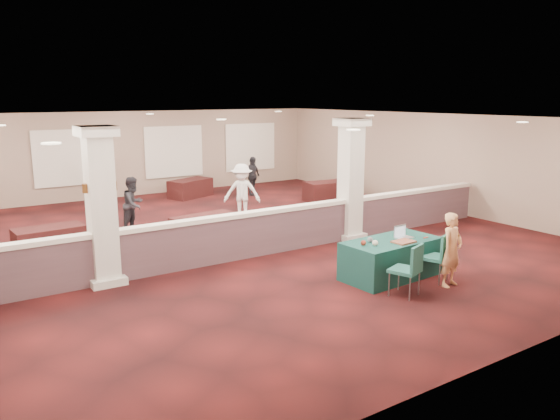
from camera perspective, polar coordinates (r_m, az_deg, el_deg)
ground at (r=14.39m, az=-5.88°, el=-3.38°), size 16.00×16.00×0.00m
wall_back at (r=21.42m, az=-16.03°, el=5.60°), size 16.00×0.04×3.20m
wall_front at (r=8.02m, az=21.60°, el=-4.70°), size 16.00×0.04×3.20m
wall_right at (r=19.08m, az=15.88°, el=4.89°), size 0.04×16.00×3.20m
ceiling at (r=13.90m, az=-6.16°, el=9.45°), size 16.00×16.00×0.02m
partition_wall at (r=12.98m, az=-2.84°, el=-2.43°), size 15.60×0.28×1.10m
column_left at (r=11.41m, az=-18.19°, el=0.49°), size 0.72×0.72×3.20m
column_right at (r=14.50m, az=7.38°, el=3.31°), size 0.72×0.72×3.20m
sconce_left at (r=11.28m, az=-19.67°, el=2.14°), size 0.12×0.12×0.18m
sconce_right at (r=11.42m, az=-16.95°, el=2.43°), size 0.12×0.12×0.18m
near_table at (r=11.77m, az=11.49°, el=-5.00°), size 2.16×1.18×0.81m
conf_chair_main at (r=11.67m, az=16.29°, el=-4.35°), size 0.65×0.65×1.03m
conf_chair_side at (r=10.67m, az=13.40°, el=-5.71°), size 0.65×0.66×1.03m
woman at (r=11.45m, az=17.51°, el=-3.99°), size 0.59×0.44×1.50m
far_table_front_left at (r=14.42m, az=-22.93°, el=-2.92°), size 1.65×0.91×0.65m
far_table_front_center at (r=14.41m, az=-7.74°, el=-1.96°), size 1.85×1.11×0.71m
far_table_front_right at (r=19.94m, az=5.14°, el=1.97°), size 1.86×1.11×0.71m
far_table_back_center at (r=20.90m, az=-9.34°, el=2.26°), size 1.85×1.39×0.67m
far_table_back_right at (r=20.26m, az=5.35°, el=2.03°), size 1.72×1.06×0.65m
attendee_a at (r=15.87m, az=-15.06°, el=0.59°), size 0.85×0.78×1.55m
attendee_b at (r=16.81m, az=-4.00°, el=1.90°), size 1.20×1.06×1.73m
attendee_c at (r=20.90m, az=-2.90°, el=3.55°), size 0.97×0.75×1.50m
attendee_d at (r=19.05m, az=-18.20°, el=2.72°), size 0.95×0.55×1.87m
laptop_base at (r=11.86m, az=12.85°, el=-2.84°), size 0.38×0.28×0.02m
laptop_screen at (r=11.91m, az=12.41°, el=-2.11°), size 0.37×0.03×0.24m
screen_glow at (r=11.91m, az=12.44°, el=-2.19°), size 0.33×0.02×0.21m
knitting at (r=11.52m, az=12.79°, el=-3.25°), size 0.46×0.36×0.03m
yarn_cream at (r=11.13m, az=9.92°, el=-3.42°), size 0.12×0.12×0.12m
yarn_red at (r=11.13m, az=8.71°, el=-3.41°), size 0.11×0.11×0.11m
yarn_grey at (r=11.37m, az=9.41°, el=-3.09°), size 0.12×0.12×0.12m
scissors at (r=12.00m, az=14.98°, el=-2.80°), size 0.13×0.04×0.01m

